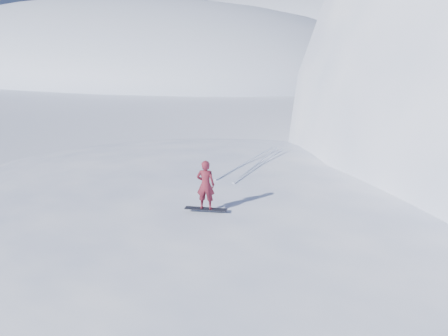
# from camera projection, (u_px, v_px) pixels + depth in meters

# --- Properties ---
(ground) EXTENTS (400.00, 400.00, 0.00)m
(ground) POSITION_uv_depth(u_px,v_px,m) (222.00, 268.00, 16.85)
(ground) COLOR white
(ground) RESTS_ON ground
(near_ridge) EXTENTS (36.00, 28.00, 4.80)m
(near_ridge) POSITION_uv_depth(u_px,v_px,m) (290.00, 245.00, 18.69)
(near_ridge) COLOR white
(near_ridge) RESTS_ON ground
(far_ridge_a) EXTENTS (120.00, 70.00, 28.00)m
(far_ridge_a) POSITION_uv_depth(u_px,v_px,m) (109.00, 69.00, 102.67)
(far_ridge_a) COLOR white
(far_ridge_a) RESTS_ON ground
(far_ridge_c) EXTENTS (140.00, 90.00, 36.00)m
(far_ridge_c) POSITION_uv_depth(u_px,v_px,m) (339.00, 61.00, 126.03)
(far_ridge_c) COLOR white
(far_ridge_c) RESTS_ON ground
(wind_bumps) EXTENTS (16.00, 14.40, 1.00)m
(wind_bumps) POSITION_uv_depth(u_px,v_px,m) (242.00, 243.00, 18.84)
(wind_bumps) COLOR white
(wind_bumps) RESTS_ON ground
(snowboard) EXTENTS (1.31, 0.77, 0.02)m
(snowboard) POSITION_uv_depth(u_px,v_px,m) (206.00, 209.00, 15.51)
(snowboard) COLOR black
(snowboard) RESTS_ON near_ridge
(snowboarder) EXTENTS (0.67, 0.57, 1.54)m
(snowboarder) POSITION_uv_depth(u_px,v_px,m) (206.00, 185.00, 15.30)
(snowboarder) COLOR maroon
(snowboarder) RESTS_ON snowboard
(vapor_plume) EXTENTS (8.96, 7.17, 6.27)m
(vapor_plume) POSITION_uv_depth(u_px,v_px,m) (38.00, 79.00, 81.59)
(vapor_plume) COLOR white
(vapor_plume) RESTS_ON ground
(board_tracks) EXTENTS (1.73, 5.95, 0.04)m
(board_tracks) POSITION_uv_depth(u_px,v_px,m) (255.00, 162.00, 20.89)
(board_tracks) COLOR silver
(board_tracks) RESTS_ON ground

